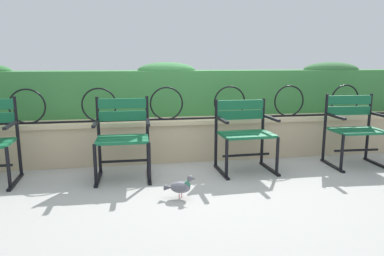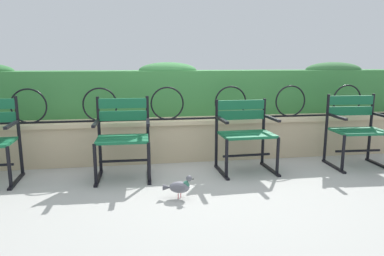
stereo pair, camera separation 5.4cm
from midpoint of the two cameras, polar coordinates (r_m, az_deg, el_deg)
The scene contains 8 objects.
ground_plane at distance 3.88m, azimuth 0.51°, elevation -8.12°, with size 60.00×60.00×0.00m, color #9E9E99.
stone_wall at distance 4.54m, azimuth -1.12°, elevation -1.75°, with size 8.57×0.41×0.54m.
iron_arch_fence at distance 4.37m, azimuth -3.37°, elevation 3.72°, with size 8.01×0.02×0.42m.
hedge_row at distance 4.89m, azimuth -2.13°, elevation 6.20°, with size 8.40×0.54×0.72m.
park_chair_centre_left at distance 3.88m, azimuth -10.85°, elevation -1.18°, with size 0.60×0.53×0.88m.
park_chair_centre_right at distance 4.09m, azimuth 9.04°, elevation -0.63°, with size 0.65×0.54×0.82m.
park_chair_rightmost at distance 4.70m, azimuth 25.60°, elevation 0.03°, with size 0.66×0.55×0.87m.
pigeon_near_chairs at distance 3.30m, azimuth -1.68°, elevation -9.58°, with size 0.29×0.14×0.22m.
Camera 2 is at (-0.59, -3.62, 1.26)m, focal length 32.54 mm.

